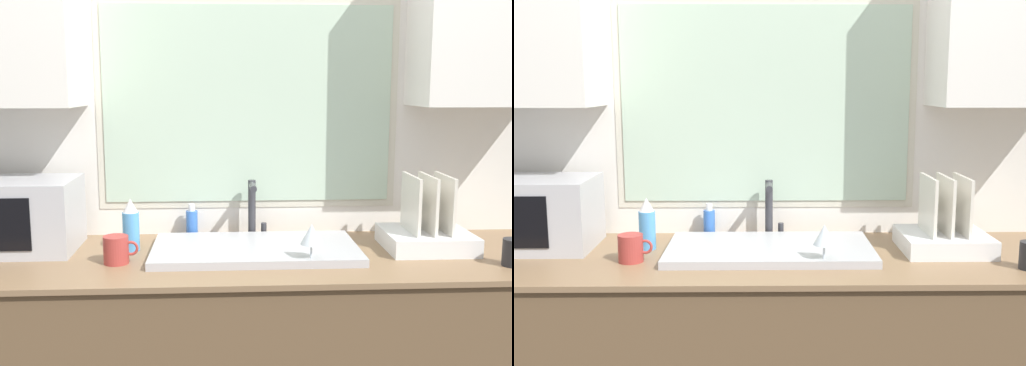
% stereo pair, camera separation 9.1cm
% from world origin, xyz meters
% --- Properties ---
extents(countertop, '(2.47, 0.71, 0.89)m').
position_xyz_m(countertop, '(0.00, 0.34, 0.45)').
color(countertop, brown).
rests_on(countertop, ground_plane).
extents(wall_back, '(6.00, 0.38, 2.60)m').
position_xyz_m(wall_back, '(0.00, 0.67, 1.41)').
color(wall_back, silver).
rests_on(wall_back, ground_plane).
extents(sink_basin, '(0.78, 0.43, 0.03)m').
position_xyz_m(sink_basin, '(0.01, 0.36, 0.91)').
color(sink_basin, '#B2B2B7').
rests_on(sink_basin, countertop).
extents(faucet, '(0.08, 0.15, 0.24)m').
position_xyz_m(faucet, '(0.02, 0.59, 1.03)').
color(faucet, '#333338').
rests_on(faucet, countertop).
extents(microwave, '(0.49, 0.33, 0.28)m').
position_xyz_m(microwave, '(-0.92, 0.46, 1.03)').
color(microwave, '#B2B2B7').
rests_on(microwave, countertop).
extents(dish_rack, '(0.33, 0.31, 0.29)m').
position_xyz_m(dish_rack, '(0.68, 0.39, 0.96)').
color(dish_rack, white).
rests_on(dish_rack, countertop).
extents(spray_bottle, '(0.06, 0.06, 0.20)m').
position_xyz_m(spray_bottle, '(-0.46, 0.43, 0.99)').
color(spray_bottle, '#4C99D8').
rests_on(spray_bottle, countertop).
extents(soap_bottle, '(0.05, 0.05, 0.14)m').
position_xyz_m(soap_bottle, '(-0.24, 0.62, 0.96)').
color(soap_bottle, blue).
rests_on(soap_bottle, countertop).
extents(mug_near_sink, '(0.13, 0.09, 0.10)m').
position_xyz_m(mug_near_sink, '(-0.49, 0.26, 0.94)').
color(mug_near_sink, '#A53833').
rests_on(mug_near_sink, countertop).
extents(wine_glass, '(0.08, 0.08, 0.15)m').
position_xyz_m(wine_glass, '(0.20, 0.18, 1.01)').
color(wine_glass, silver).
rests_on(wine_glass, countertop).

